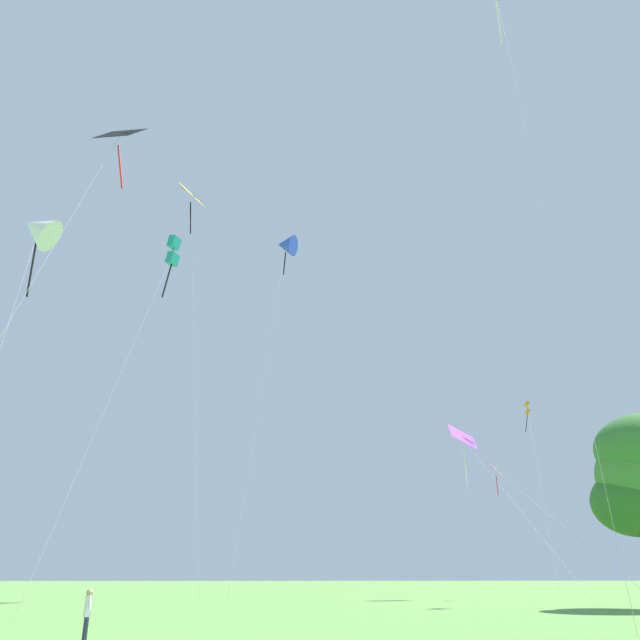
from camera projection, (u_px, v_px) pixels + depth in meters
kite_yellow_diamond at (191, 207)px, 48.48m from camera, size 3.94×5.55×29.05m
kite_white_distant at (38, 230)px, 34.87m from camera, size 3.15×9.98×19.91m
kite_teal_box at (173, 253)px, 31.72m from camera, size 2.90×7.24×16.98m
kite_purple_streamer at (465, 447)px, 46.10m from camera, size 3.73×12.52×11.64m
kite_blue_delta at (286, 245)px, 53.43m from camera, size 4.14×8.75×27.70m
kite_black_large at (116, 148)px, 25.80m from camera, size 3.60×7.92×18.70m
kite_orange_box at (528, 411)px, 47.85m from camera, size 3.21×9.17×13.48m
kite_pink_low at (502, 477)px, 33.76m from camera, size 4.02×8.74×6.98m
person_child_small at (88, 611)px, 14.68m from camera, size 0.24×0.35×1.16m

